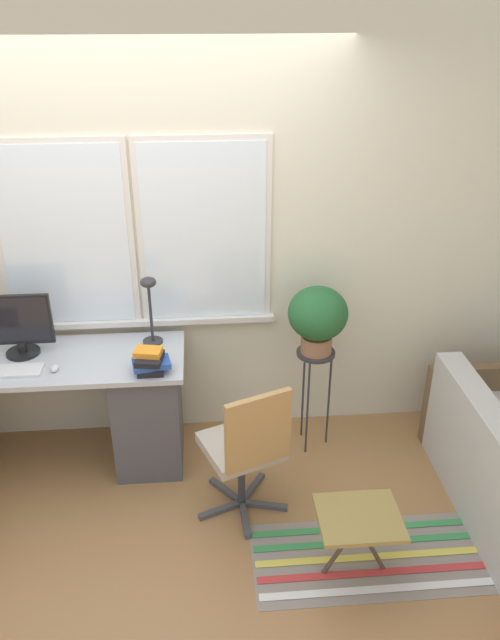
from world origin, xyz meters
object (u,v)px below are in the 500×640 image
(office_chair_swivel, at_px, (247,448))
(folding_stool, at_px, (359,521))
(desk_lamp, at_px, (150,299))
(book_stack, at_px, (150,362))
(keyboard, at_px, (8,371))
(potted_plant, at_px, (318,316))
(monitor, at_px, (18,326))
(plant_stand, at_px, (315,365))
(mouse, at_px, (54,368))

(office_chair_swivel, xyz_separation_m, folding_stool, (0.52, -0.47, -0.12))
(desk_lamp, height_order, book_stack, desk_lamp)
(keyboard, height_order, potted_plant, potted_plant)
(desk_lamp, relative_size, book_stack, 1.89)
(monitor, distance_m, plant_stand, 1.81)
(book_stack, relative_size, plant_stand, 0.32)
(keyboard, relative_size, potted_plant, 0.89)
(book_stack, bearing_deg, keyboard, 176.17)
(monitor, bearing_deg, keyboard, -99.41)
(mouse, relative_size, book_stack, 0.30)
(monitor, relative_size, potted_plant, 0.93)
(mouse, relative_size, desk_lamp, 0.16)
(desk_lamp, xyz_separation_m, office_chair_swivel, (0.53, -0.70, -0.59))
(keyboard, bearing_deg, potted_plant, 5.91)
(mouse, distance_m, potted_plant, 1.57)
(book_stack, height_order, office_chair_swivel, book_stack)
(desk_lamp, xyz_separation_m, plant_stand, (1.01, -0.10, -0.45))
(desk_lamp, bearing_deg, book_stack, -88.74)
(folding_stool, bearing_deg, desk_lamp, 131.94)
(keyboard, height_order, book_stack, book_stack)
(monitor, relative_size, office_chair_swivel, 0.45)
(monitor, distance_m, book_stack, 0.83)
(plant_stand, bearing_deg, mouse, -172.98)
(office_chair_swivel, relative_size, plant_stand, 1.25)
(monitor, bearing_deg, office_chair_swivel, -25.85)
(keyboard, bearing_deg, plant_stand, 5.91)
(book_stack, height_order, potted_plant, potted_plant)
(monitor, bearing_deg, book_stack, -19.13)
(keyboard, bearing_deg, mouse, -0.80)
(office_chair_swivel, bearing_deg, book_stack, -56.26)
(mouse, bearing_deg, desk_lamp, 28.42)
(desk_lamp, distance_m, plant_stand, 1.11)
(book_stack, height_order, plant_stand, book_stack)
(monitor, xyz_separation_m, plant_stand, (1.77, -0.03, -0.35))
(office_chair_swivel, bearing_deg, mouse, -42.59)
(mouse, xyz_separation_m, book_stack, (0.55, -0.05, 0.05))
(mouse, bearing_deg, office_chair_swivel, -20.94)
(plant_stand, distance_m, folding_stool, 1.10)
(plant_stand, bearing_deg, potted_plant, 90.00)
(mouse, xyz_separation_m, office_chair_swivel, (1.07, -0.41, -0.31))
(monitor, distance_m, desk_lamp, 0.78)
(monitor, bearing_deg, plant_stand, -0.88)
(desk_lamp, relative_size, plant_stand, 0.61)
(desk_lamp, distance_m, folding_stool, 1.72)
(monitor, relative_size, folding_stool, 0.97)
(book_stack, bearing_deg, folding_stool, -38.34)
(book_stack, bearing_deg, desk_lamp, 91.26)
(potted_plant, bearing_deg, monitor, 179.12)
(monitor, bearing_deg, folding_stool, -31.03)
(monitor, height_order, keyboard, monitor)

